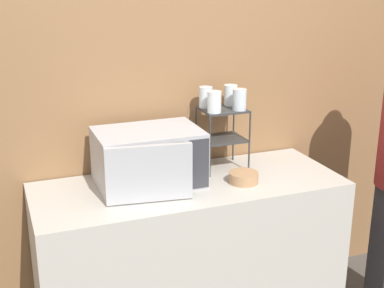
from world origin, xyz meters
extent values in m
cube|color=olive|center=(0.00, 0.69, 1.30)|extent=(8.00, 0.06, 2.60)
cube|color=#B7B2A8|center=(0.00, 0.33, 0.46)|extent=(1.68, 0.65, 0.91)
cube|color=#ADADB2|center=(-0.21, 0.40, 1.06)|extent=(0.55, 0.38, 0.30)
cube|color=#B7B2A8|center=(-0.27, 0.21, 1.06)|extent=(0.39, 0.01, 0.26)
cube|color=#333338|center=(0.01, 0.21, 1.06)|extent=(0.11, 0.01, 0.27)
cube|color=#ADADB2|center=(-0.27, 0.17, 1.06)|extent=(0.43, 0.09, 0.29)
cylinder|color=#333333|center=(0.14, 0.38, 1.09)|extent=(0.01, 0.01, 0.36)
cylinder|color=#333333|center=(0.38, 0.38, 1.09)|extent=(0.01, 0.01, 0.36)
cylinder|color=#333333|center=(0.14, 0.59, 1.09)|extent=(0.01, 0.01, 0.36)
cylinder|color=#333333|center=(0.38, 0.59, 1.09)|extent=(0.01, 0.01, 0.36)
cube|color=#333333|center=(0.26, 0.48, 1.09)|extent=(0.24, 0.21, 0.01)
cube|color=#333333|center=(0.26, 0.48, 1.26)|extent=(0.24, 0.21, 0.01)
cylinder|color=silver|center=(0.18, 0.42, 1.33)|extent=(0.08, 0.08, 0.12)
cylinder|color=silver|center=(0.34, 0.54, 1.33)|extent=(0.08, 0.08, 0.12)
cylinder|color=silver|center=(0.33, 0.42, 1.33)|extent=(0.08, 0.08, 0.12)
cylinder|color=silver|center=(0.18, 0.54, 1.33)|extent=(0.08, 0.08, 0.12)
cylinder|color=#AD7F56|center=(0.28, 0.23, 0.92)|extent=(0.09, 0.09, 0.01)
cylinder|color=#AD7F56|center=(0.28, 0.23, 0.94)|extent=(0.16, 0.16, 0.06)
camera|label=1|loc=(-0.94, -2.19, 2.01)|focal=50.00mm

